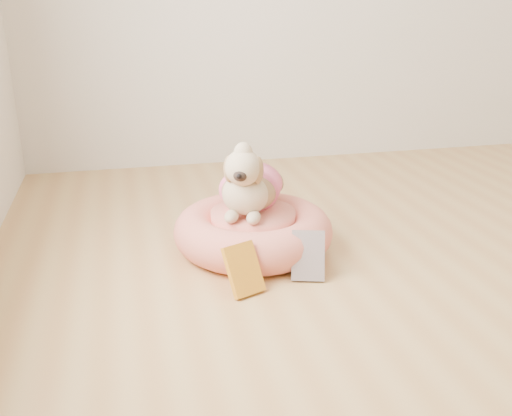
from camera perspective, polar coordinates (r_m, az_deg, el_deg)
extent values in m
cylinder|color=#E37858|center=(2.37, -0.29, -2.98)|extent=(0.48, 0.48, 0.10)
torus|color=#E37858|center=(2.36, -0.29, -2.21)|extent=(0.66, 0.66, 0.17)
cylinder|color=#E37858|center=(2.35, -0.29, -1.31)|extent=(0.35, 0.35, 0.09)
cube|color=gold|center=(2.02, -1.26, -6.15)|extent=(0.15, 0.15, 0.17)
cube|color=silver|center=(2.13, 5.23, -4.77)|extent=(0.15, 0.13, 0.18)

